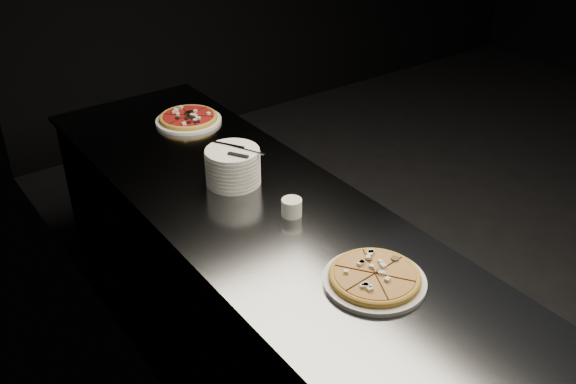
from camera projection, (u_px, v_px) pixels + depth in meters
floor at (550, 224)px, 3.92m from camera, size 5.00×5.00×0.00m
wall_left at (147, 104)px, 1.95m from camera, size 0.02×5.00×2.80m
counter at (257, 298)px, 2.61m from camera, size 0.74×2.44×0.92m
pizza_mushroom at (375, 278)px, 1.96m from camera, size 0.32×0.32×0.04m
pizza_tomato at (188, 118)px, 2.98m from camera, size 0.34×0.34×0.04m
plate_stack at (233, 166)px, 2.47m from camera, size 0.21×0.21×0.14m
cutlery at (236, 150)px, 2.42m from camera, size 0.10×0.22×0.01m
ramekin at (292, 207)px, 2.28m from camera, size 0.07×0.07×0.06m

